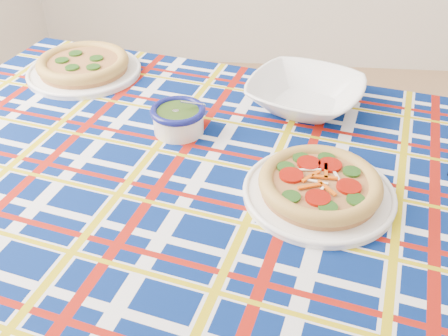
# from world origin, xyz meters

# --- Properties ---
(floor) EXTENTS (4.00, 4.00, 0.00)m
(floor) POSITION_xyz_m (0.00, 0.00, 0.00)
(floor) COLOR tan
(floor) RESTS_ON ground
(dining_table) EXTENTS (1.92, 1.45, 0.80)m
(dining_table) POSITION_xyz_m (-0.53, -0.36, 0.73)
(dining_table) COLOR brown
(dining_table) RESTS_ON floor
(tablecloth) EXTENTS (1.96, 1.49, 0.11)m
(tablecloth) POSITION_xyz_m (-0.53, -0.36, 0.75)
(tablecloth) COLOR #051957
(tablecloth) RESTS_ON dining_table
(main_focaccia_plate) EXTENTS (0.43, 0.43, 0.06)m
(main_focaccia_plate) POSITION_xyz_m (-0.35, -0.40, 0.84)
(main_focaccia_plate) COLOR #A86D3B
(main_focaccia_plate) RESTS_ON tablecloth
(pesto_bowl) EXTENTS (0.16, 0.16, 0.08)m
(pesto_bowl) POSITION_xyz_m (-0.68, -0.18, 0.85)
(pesto_bowl) COLOR #1D340E
(pesto_bowl) RESTS_ON tablecloth
(serving_bowl) EXTENTS (0.39, 0.39, 0.07)m
(serving_bowl) POSITION_xyz_m (-0.36, -0.03, 0.85)
(serving_bowl) COLOR white
(serving_bowl) RESTS_ON tablecloth
(second_focaccia_plate) EXTENTS (0.42, 0.42, 0.06)m
(second_focaccia_plate) POSITION_xyz_m (-1.02, 0.11, 0.84)
(second_focaccia_plate) COLOR #A86D3B
(second_focaccia_plate) RESTS_ON tablecloth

